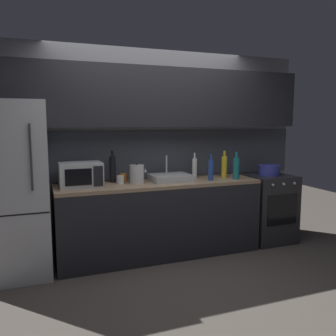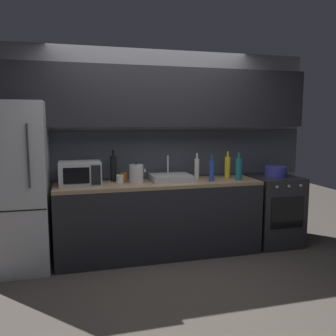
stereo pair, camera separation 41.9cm
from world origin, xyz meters
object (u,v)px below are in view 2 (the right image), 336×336
microwave (80,173)px  kettle (136,174)px  mug_orange (124,177)px  cooking_pot (276,171)px  wine_bottle_white (197,168)px  mug_clear (120,179)px  refrigerator (16,187)px  wine_bottle_dark (113,168)px  wine_bottle_teal (239,169)px  wine_bottle_yellow (228,167)px  wine_bottle_blue (212,170)px  oven_range (274,210)px

microwave → kettle: size_ratio=1.92×
kettle → mug_orange: bearing=123.3°
microwave → cooking_pot: (2.47, -0.02, -0.07)m
wine_bottle_white → mug_clear: (-0.98, -0.09, -0.08)m
wine_bottle_white → refrigerator: bearing=-176.1°
wine_bottle_dark → wine_bottle_teal: bearing=-12.4°
wine_bottle_dark → wine_bottle_yellow: 1.43m
microwave → wine_bottle_blue: wine_bottle_blue is taller
wine_bottle_teal → mug_orange: size_ratio=3.67×
kettle → wine_bottle_teal: wine_bottle_teal is taller
microwave → cooking_pot: 2.47m
refrigerator → kettle: 1.32m
refrigerator → microwave: (0.68, 0.02, 0.12)m
wine_bottle_white → mug_orange: bearing=176.6°
mug_orange → kettle: bearing=-56.7°
microwave → kettle: microwave is taller
refrigerator → kettle: size_ratio=7.63×
oven_range → mug_clear: (-2.02, 0.06, 0.50)m
wine_bottle_dark → mug_clear: size_ratio=4.00×
wine_bottle_blue → mug_orange: bearing=163.0°
wine_bottle_yellow → kettle: bearing=-177.6°
microwave → cooking_pot: microwave is taller
oven_range → wine_bottle_white: (-1.03, 0.15, 0.58)m
wine_bottle_teal → cooking_pot: 0.61m
wine_bottle_dark → mug_clear: wine_bottle_dark is taller
mug_clear → mug_orange: bearing=65.0°
refrigerator → wine_bottle_blue: bearing=-2.9°
oven_range → kettle: 1.91m
kettle → mug_orange: 0.23m
refrigerator → oven_range: refrigerator is taller
wine_bottle_dark → wine_bottle_yellow: (1.43, -0.13, -0.02)m
microwave → wine_bottle_white: (1.43, 0.13, -0.00)m
mug_clear → wine_bottle_teal: bearing=-7.5°
wine_bottle_white → wine_bottle_yellow: bearing=-11.8°
refrigerator → mug_clear: refrigerator is taller
wine_bottle_teal → mug_orange: (-1.36, 0.33, -0.10)m
mug_clear → cooking_pot: 2.02m
wine_bottle_teal → microwave: bearing=175.4°
wine_bottle_blue → mug_orange: 1.07m
microwave → cooking_pot: size_ratio=1.61×
microwave → wine_bottle_dark: bearing=24.1°
wine_bottle_blue → wine_bottle_teal: bearing=-3.6°
wine_bottle_dark → mug_orange: (0.13, 0.01, -0.11)m
kettle → wine_bottle_dark: bearing=144.2°
refrigerator → mug_orange: bearing=9.4°
mug_clear → cooking_pot: (2.02, -0.06, 0.02)m
cooking_pot → wine_bottle_blue: bearing=-173.2°
wine_bottle_teal → wine_bottle_white: size_ratio=1.06×
kettle → cooking_pot: size_ratio=0.84×
wine_bottle_dark → wine_bottle_white: size_ratio=1.17×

